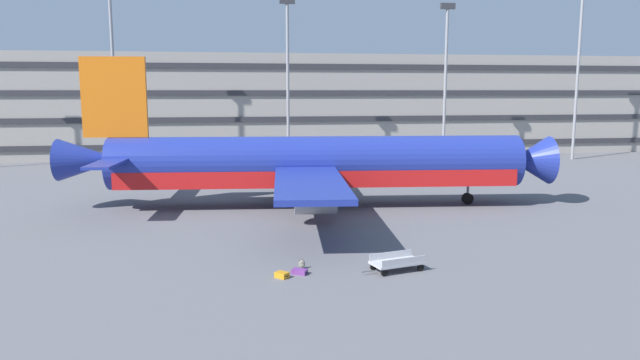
# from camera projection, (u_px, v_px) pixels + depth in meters

# --- Properties ---
(ground_plane) EXTENTS (600.00, 600.00, 0.00)m
(ground_plane) POSITION_uv_depth(u_px,v_px,m) (322.00, 206.00, 45.90)
(ground_plane) COLOR #5B5B60
(terminal_structure) EXTENTS (140.45, 21.24, 13.82)m
(terminal_structure) POSITION_uv_depth(u_px,v_px,m) (277.00, 104.00, 87.59)
(terminal_structure) COLOR gray
(terminal_structure) RESTS_ON ground_plane
(airliner) EXTENTS (38.20, 30.77, 11.45)m
(airliner) POSITION_uv_depth(u_px,v_px,m) (312.00, 164.00, 45.29)
(airliner) COLOR navy
(airliner) RESTS_ON ground_plane
(light_mast_left) EXTENTS (1.80, 0.50, 23.45)m
(light_mast_left) POSITION_uv_depth(u_px,v_px,m) (112.00, 50.00, 66.12)
(light_mast_left) COLOR gray
(light_mast_left) RESTS_ON ground_plane
(light_mast_center_left) EXTENTS (1.80, 0.50, 19.70)m
(light_mast_center_left) POSITION_uv_depth(u_px,v_px,m) (288.00, 69.00, 69.43)
(light_mast_center_left) COLOR gray
(light_mast_center_left) RESTS_ON ground_plane
(light_mast_center_right) EXTENTS (1.80, 0.50, 19.49)m
(light_mast_center_right) POSITION_uv_depth(u_px,v_px,m) (446.00, 71.00, 72.42)
(light_mast_center_right) COLOR gray
(light_mast_center_right) RESTS_ON ground_plane
(light_mast_right) EXTENTS (1.80, 0.50, 22.83)m
(light_mast_right) POSITION_uv_depth(u_px,v_px,m) (579.00, 58.00, 74.85)
(light_mast_right) COLOR gray
(light_mast_right) RESTS_ON ground_plane
(suitcase_red) EXTENTS (0.86, 0.76, 0.24)m
(suitcase_red) POSITION_uv_depth(u_px,v_px,m) (300.00, 272.00, 28.85)
(suitcase_red) COLOR #72388C
(suitcase_red) RESTS_ON ground_plane
(suitcase_large) EXTENTS (0.74, 0.75, 0.28)m
(suitcase_large) POSITION_uv_depth(u_px,v_px,m) (282.00, 275.00, 28.27)
(suitcase_large) COLOR orange
(suitcase_large) RESTS_ON ground_plane
(backpack_purple) EXTENTS (0.36, 0.24, 0.52)m
(backpack_purple) POSITION_uv_depth(u_px,v_px,m) (302.00, 264.00, 29.68)
(backpack_purple) COLOR gray
(backpack_purple) RESTS_ON ground_plane
(baggage_cart) EXTENTS (3.36, 1.93, 0.82)m
(baggage_cart) POSITION_uv_depth(u_px,v_px,m) (397.00, 262.00, 29.34)
(baggage_cart) COLOR #B7B7BC
(baggage_cart) RESTS_ON ground_plane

